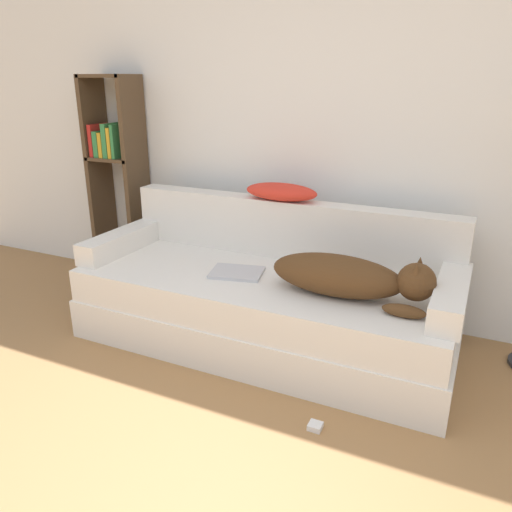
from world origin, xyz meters
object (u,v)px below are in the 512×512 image
at_px(couch, 263,310).
at_px(bookshelf, 116,168).
at_px(laptop, 237,272).
at_px(power_adapter, 315,426).
at_px(dog, 349,277).
at_px(throw_pillow, 281,192).

xyz_separation_m(couch, bookshelf, (-1.42, 0.47, 0.67)).
height_order(laptop, power_adapter, laptop).
relative_size(bookshelf, power_adapter, 24.91).
bearing_deg(laptop, dog, -16.38).
xyz_separation_m(throw_pillow, power_adapter, (0.59, -0.98, -0.84)).
distance_m(dog, throw_pillow, 0.78).
bearing_deg(dog, couch, 171.18).
relative_size(dog, laptop, 2.48).
height_order(dog, throw_pillow, throw_pillow).
bearing_deg(couch, laptop, -163.59).
bearing_deg(laptop, power_adapter, -52.88).
relative_size(couch, throw_pillow, 4.73).
distance_m(laptop, power_adapter, 1.00).
height_order(laptop, throw_pillow, throw_pillow).
height_order(throw_pillow, bookshelf, bookshelf).
distance_m(couch, throw_pillow, 0.73).
bearing_deg(power_adapter, couch, 131.41).
bearing_deg(laptop, bookshelf, 144.72).
bearing_deg(bookshelf, couch, -18.39).
height_order(dog, power_adapter, dog).
bearing_deg(bookshelf, laptop, -22.08).
bearing_deg(couch, power_adapter, -48.59).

